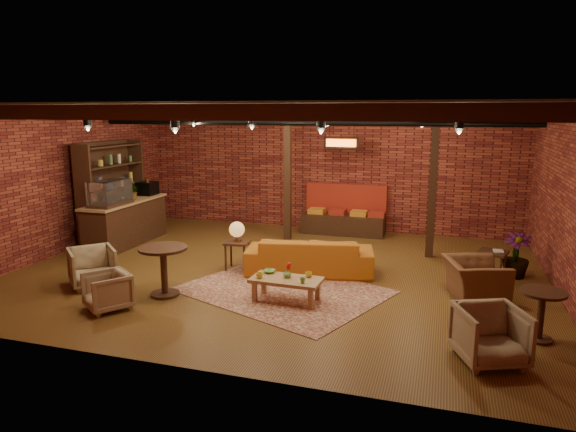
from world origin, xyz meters
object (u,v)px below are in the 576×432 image
(round_table_right, at_px, (542,308))
(armchair_far, at_px, (490,333))
(sofa, at_px, (309,255))
(armchair_right, at_px, (476,273))
(coffee_table, at_px, (286,281))
(plant_tall, at_px, (520,210))
(armchair_b, at_px, (107,289))
(side_table_book, at_px, (493,253))
(armchair_a, at_px, (92,265))
(round_table_left, at_px, (164,263))
(side_table_lamp, at_px, (237,233))

(round_table_right, height_order, armchair_far, armchair_far)
(sofa, bearing_deg, round_table_right, 140.83)
(armchair_right, distance_m, round_table_right, 1.63)
(coffee_table, distance_m, plant_tall, 4.61)
(sofa, distance_m, armchair_b, 3.77)
(armchair_b, relative_size, side_table_book, 1.08)
(armchair_a, distance_m, side_table_book, 7.34)
(armchair_right, distance_m, armchair_far, 2.30)
(plant_tall, bearing_deg, round_table_left, -154.21)
(side_table_lamp, distance_m, armchair_a, 2.73)
(sofa, bearing_deg, plant_tall, -178.42)
(armchair_b, bearing_deg, armchair_far, 35.12)
(coffee_table, height_order, armchair_b, armchair_b)
(round_table_left, height_order, armchair_a, round_table_left)
(coffee_table, distance_m, side_table_lamp, 2.06)
(side_table_book, distance_m, plant_tall, 0.94)
(sofa, height_order, plant_tall, plant_tall)
(round_table_left, xyz_separation_m, armchair_far, (5.13, -0.92, -0.18))
(coffee_table, relative_size, plant_tall, 0.46)
(sofa, xyz_separation_m, plant_tall, (3.78, 0.90, 0.94))
(round_table_right, relative_size, plant_tall, 0.27)
(round_table_right, bearing_deg, side_table_lamp, 161.05)
(round_table_left, xyz_separation_m, armchair_b, (-0.54, -0.83, -0.25))
(coffee_table, bearing_deg, round_table_right, -5.86)
(sofa, distance_m, plant_tall, 4.00)
(side_table_book, height_order, round_table_right, round_table_right)
(armchair_a, xyz_separation_m, armchair_right, (6.55, 1.32, 0.06))
(plant_tall, bearing_deg, sofa, -166.67)
(round_table_right, bearing_deg, sofa, 152.58)
(armchair_a, bearing_deg, armchair_b, -89.61)
(side_table_lamp, height_order, armchair_a, side_table_lamp)
(side_table_lamp, height_order, round_table_left, side_table_lamp)
(coffee_table, relative_size, round_table_right, 1.66)
(coffee_table, height_order, armchair_right, armchair_right)
(sofa, relative_size, round_table_right, 3.43)
(round_table_right, relative_size, armchair_far, 0.90)
(armchair_a, distance_m, plant_tall, 7.89)
(coffee_table, bearing_deg, armchair_b, -155.70)
(armchair_a, relative_size, plant_tall, 0.30)
(sofa, height_order, armchair_right, armchair_right)
(round_table_right, xyz_separation_m, plant_tall, (0.00, 2.86, 0.82))
(sofa, height_order, round_table_right, sofa)
(round_table_left, height_order, armchair_right, armchair_right)
(armchair_a, xyz_separation_m, armchair_b, (0.96, -0.89, -0.06))
(side_table_lamp, bearing_deg, sofa, 6.75)
(side_table_lamp, xyz_separation_m, armchair_a, (-2.11, -1.69, -0.35))
(side_table_lamp, distance_m, armchair_far, 5.26)
(armchair_b, distance_m, armchair_far, 5.66)
(armchair_far, bearing_deg, round_table_right, 28.66)
(round_table_left, height_order, round_table_right, round_table_left)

